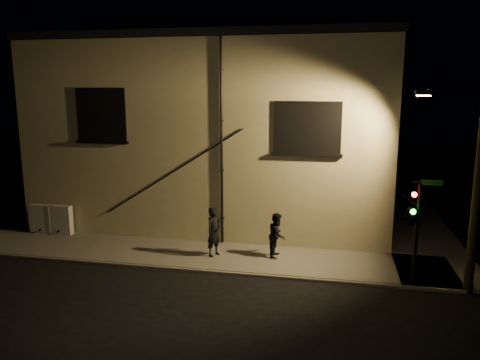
% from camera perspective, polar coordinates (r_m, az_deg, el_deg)
% --- Properties ---
extents(ground, '(90.00, 90.00, 0.00)m').
position_cam_1_polar(ground, '(16.79, 1.55, -11.60)').
color(ground, black).
extents(sidewalk, '(21.00, 16.00, 0.12)m').
position_cam_1_polar(sidewalk, '(20.72, 7.01, -7.01)').
color(sidewalk, '#5A5951').
rests_on(sidewalk, ground).
extents(building, '(16.20, 12.23, 8.80)m').
position_cam_1_polar(building, '(24.99, -1.65, 6.36)').
color(building, tan).
rests_on(building, ground).
extents(utility_cabinet, '(1.97, 0.33, 1.30)m').
position_cam_1_polar(utility_cabinet, '(22.45, -22.03, -4.45)').
color(utility_cabinet, '#B8B7AF').
rests_on(utility_cabinet, sidewalk).
extents(pedestrian_a, '(0.73, 0.83, 1.91)m').
position_cam_1_polar(pedestrian_a, '(18.07, -3.19, -6.32)').
color(pedestrian_a, black).
rests_on(pedestrian_a, sidewalk).
extents(pedestrian_b, '(0.71, 0.88, 1.71)m').
position_cam_1_polar(pedestrian_b, '(18.04, 4.55, -6.69)').
color(pedestrian_b, black).
rests_on(pedestrian_b, sidewalk).
extents(traffic_signal, '(1.27, 2.06, 3.50)m').
position_cam_1_polar(traffic_signal, '(16.17, 20.21, -3.94)').
color(traffic_signal, black).
rests_on(traffic_signal, sidewalk).
extents(streetlamp_pole, '(2.02, 1.38, 6.93)m').
position_cam_1_polar(streetlamp_pole, '(16.22, 26.66, 0.04)').
color(streetlamp_pole, black).
rests_on(streetlamp_pole, ground).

